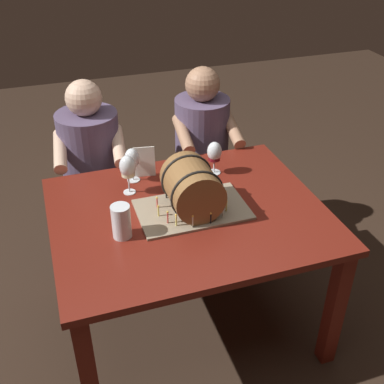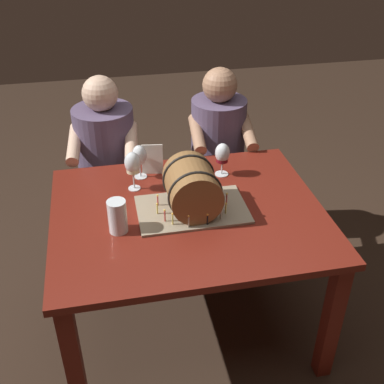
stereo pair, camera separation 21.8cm
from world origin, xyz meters
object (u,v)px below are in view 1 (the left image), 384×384
object	(u,v)px
barrel_cake	(192,189)
beer_pint	(121,223)
wine_glass_red	(214,153)
dining_table	(188,229)
wine_glass_empty	(132,159)
person_seated_left	(94,177)
person_seated_right	(202,161)
wine_glass_white	(128,168)
menu_card	(144,162)

from	to	relation	value
barrel_cake	beer_pint	bearing A→B (deg)	-165.27
wine_glass_red	dining_table	bearing A→B (deg)	-128.80
wine_glass_empty	person_seated_left	distance (m)	0.56
wine_glass_empty	person_seated_left	size ratio (longest dim) A/B	0.16
person_seated_left	person_seated_right	size ratio (longest dim) A/B	1.00
wine_glass_red	beer_pint	world-z (taller)	wine_glass_red
person_seated_right	barrel_cake	bearing A→B (deg)	-112.54
wine_glass_white	beer_pint	world-z (taller)	wine_glass_white
wine_glass_red	menu_card	world-z (taller)	wine_glass_red
dining_table	person_seated_right	distance (m)	0.86
beer_pint	person_seated_left	size ratio (longest dim) A/B	0.14
barrel_cake	menu_card	xyz separation A→B (m)	(-0.13, 0.38, -0.04)
wine_glass_red	wine_glass_empty	bearing A→B (deg)	172.04
menu_card	beer_pint	bearing A→B (deg)	-105.29
person_seated_right	dining_table	bearing A→B (deg)	-113.63
wine_glass_empty	wine_glass_white	xyz separation A→B (m)	(-0.04, -0.11, 0.02)
wine_glass_white	beer_pint	xyz separation A→B (m)	(-0.10, -0.33, -0.07)
barrel_cake	wine_glass_empty	size ratio (longest dim) A/B	2.81
wine_glass_white	menu_card	distance (m)	0.19
dining_table	wine_glass_red	distance (m)	0.44
wine_glass_white	person_seated_left	bearing A→B (deg)	102.33
beer_pint	barrel_cake	bearing A→B (deg)	14.73
wine_glass_empty	wine_glass_white	bearing A→B (deg)	-112.13
person_seated_right	wine_glass_white	bearing A→B (deg)	-136.57
wine_glass_red	beer_pint	xyz separation A→B (m)	(-0.56, -0.38, -0.05)
barrel_cake	person_seated_right	xyz separation A→B (m)	(0.32, 0.78, -0.32)
wine_glass_empty	dining_table	bearing A→B (deg)	-62.76
barrel_cake	beer_pint	size ratio (longest dim) A/B	3.30
dining_table	person_seated_left	size ratio (longest dim) A/B	1.12
dining_table	menu_card	bearing A→B (deg)	106.54
wine_glass_red	beer_pint	bearing A→B (deg)	-145.93
barrel_cake	menu_card	size ratio (longest dim) A/B	3.17
wine_glass_white	menu_card	xyz separation A→B (m)	(0.11, 0.14, -0.06)
person_seated_left	barrel_cake	bearing A→B (deg)	-65.05
wine_glass_empty	menu_card	xyz separation A→B (m)	(0.07, 0.03, -0.04)
barrel_cake	person_seated_left	bearing A→B (deg)	114.95
beer_pint	menu_card	bearing A→B (deg)	65.57
wine_glass_empty	beer_pint	world-z (taller)	wine_glass_empty
beer_pint	person_seated_right	xyz separation A→B (m)	(0.67, 0.87, -0.27)
person_seated_left	person_seated_right	bearing A→B (deg)	-0.01
dining_table	menu_card	xyz separation A→B (m)	(-0.11, 0.38, 0.18)
dining_table	barrel_cake	world-z (taller)	barrel_cake
person_seated_right	wine_glass_red	bearing A→B (deg)	-102.21
wine_glass_white	person_seated_right	xyz separation A→B (m)	(0.57, 0.54, -0.34)
dining_table	person_seated_right	xyz separation A→B (m)	(0.34, 0.78, -0.10)
wine_glass_white	wine_glass_empty	bearing A→B (deg)	67.87
wine_glass_red	wine_glass_white	xyz separation A→B (m)	(-0.46, -0.05, 0.02)
wine_glass_empty	menu_card	world-z (taller)	wine_glass_empty
barrel_cake	person_seated_right	world-z (taller)	person_seated_right
wine_glass_white	person_seated_left	distance (m)	0.64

